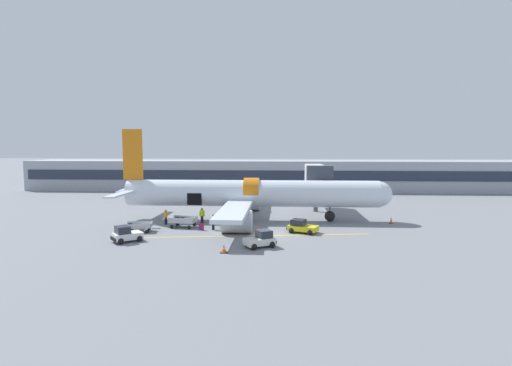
# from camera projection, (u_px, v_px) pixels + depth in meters

# --- Properties ---
(ground_plane) EXTENTS (500.00, 500.00, 0.00)m
(ground_plane) POSITION_uv_depth(u_px,v_px,m) (270.00, 234.00, 40.82)
(ground_plane) COLOR slate
(apron_marking_line) EXTENTS (23.30, 3.33, 0.01)m
(apron_marking_line) POSITION_uv_depth(u_px,v_px,m) (255.00, 236.00, 40.05)
(apron_marking_line) COLOR yellow
(apron_marking_line) RESTS_ON ground_plane
(terminal_strip) EXTENTS (101.46, 10.18, 6.03)m
(terminal_strip) POSITION_uv_depth(u_px,v_px,m) (275.00, 175.00, 82.29)
(terminal_strip) COLOR #9EA3AD
(terminal_strip) RESTS_ON ground_plane
(jet_bridge_stub) EXTENTS (3.17, 11.40, 6.57)m
(jet_bridge_stub) POSITION_uv_depth(u_px,v_px,m) (317.00, 175.00, 53.62)
(jet_bridge_stub) COLOR #4C4C51
(jet_bridge_stub) RESTS_ON ground_plane
(airplane) EXTENTS (33.58, 28.14, 11.04)m
(airplane) POSITION_uv_depth(u_px,v_px,m) (247.00, 195.00, 48.09)
(airplane) COLOR silver
(airplane) RESTS_ON ground_plane
(baggage_tug_lead) EXTENTS (3.04, 2.86, 1.52)m
(baggage_tug_lead) POSITION_uv_depth(u_px,v_px,m) (126.00, 235.00, 37.54)
(baggage_tug_lead) COLOR white
(baggage_tug_lead) RESTS_ON ground_plane
(baggage_tug_mid) EXTENTS (3.06, 2.67, 1.49)m
(baggage_tug_mid) POSITION_uv_depth(u_px,v_px,m) (261.00, 240.00, 35.57)
(baggage_tug_mid) COLOR silver
(baggage_tug_mid) RESTS_ON ground_plane
(baggage_tug_rear) EXTENTS (3.42, 2.75, 1.37)m
(baggage_tug_rear) POSITION_uv_depth(u_px,v_px,m) (302.00, 227.00, 41.46)
(baggage_tug_rear) COLOR yellow
(baggage_tug_rear) RESTS_ON ground_plane
(baggage_cart_loading) EXTENTS (3.85, 2.36, 1.17)m
(baggage_cart_loading) POSITION_uv_depth(u_px,v_px,m) (184.00, 222.00, 44.21)
(baggage_cart_loading) COLOR #B7BABF
(baggage_cart_loading) RESTS_ON ground_plane
(baggage_cart_queued) EXTENTS (3.68, 2.30, 0.98)m
(baggage_cart_queued) POSITION_uv_depth(u_px,v_px,m) (139.00, 227.00, 41.81)
(baggage_cart_queued) COLOR #B7BABF
(baggage_cart_queued) RESTS_ON ground_plane
(ground_crew_loader_a) EXTENTS (0.56, 0.52, 1.67)m
(ground_crew_loader_a) POSITION_uv_depth(u_px,v_px,m) (213.00, 222.00, 42.83)
(ground_crew_loader_a) COLOR black
(ground_crew_loader_a) RESTS_ON ground_plane
(ground_crew_loader_b) EXTENTS (0.62, 0.55, 1.82)m
(ground_crew_loader_b) POSITION_uv_depth(u_px,v_px,m) (202.00, 215.00, 46.48)
(ground_crew_loader_b) COLOR black
(ground_crew_loader_b) RESTS_ON ground_plane
(ground_crew_driver) EXTENTS (0.53, 0.58, 1.73)m
(ground_crew_driver) POSITION_uv_depth(u_px,v_px,m) (166.00, 217.00, 45.77)
(ground_crew_driver) COLOR black
(ground_crew_driver) RESTS_ON ground_plane
(suitcase_on_tarmac_upright) EXTENTS (0.54, 0.41, 0.84)m
(suitcase_on_tarmac_upright) POSITION_uv_depth(u_px,v_px,m) (201.00, 227.00, 42.71)
(suitcase_on_tarmac_upright) COLOR #721951
(suitcase_on_tarmac_upright) RESTS_ON ground_plane
(safety_cone_nose) EXTENTS (0.45, 0.45, 0.78)m
(safety_cone_nose) POSITION_uv_depth(u_px,v_px,m) (391.00, 220.00, 46.47)
(safety_cone_nose) COLOR black
(safety_cone_nose) RESTS_ON ground_plane
(safety_cone_engine_left) EXTENTS (0.63, 0.63, 0.70)m
(safety_cone_engine_left) POSITION_uv_depth(u_px,v_px,m) (224.00, 249.00, 33.64)
(safety_cone_engine_left) COLOR black
(safety_cone_engine_left) RESTS_ON ground_plane
(safety_cone_wingtip) EXTENTS (0.64, 0.64, 0.70)m
(safety_cone_wingtip) POSITION_uv_depth(u_px,v_px,m) (258.00, 230.00, 41.32)
(safety_cone_wingtip) COLOR black
(safety_cone_wingtip) RESTS_ON ground_plane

